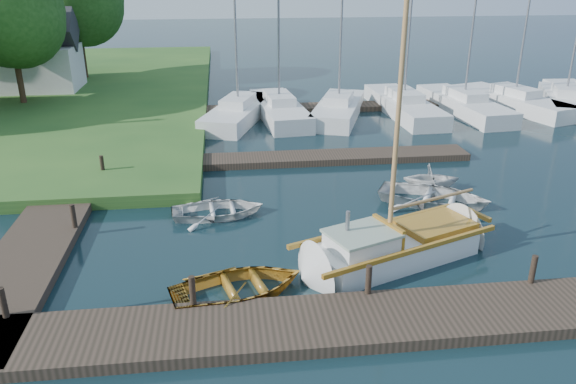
{
  "coord_description": "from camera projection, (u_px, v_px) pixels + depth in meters",
  "views": [
    {
      "loc": [
        -2.06,
        -17.23,
        8.24
      ],
      "look_at": [
        0.0,
        0.0,
        1.2
      ],
      "focal_mm": 35.0,
      "sensor_mm": 36.0,
      "label": 1
    }
  ],
  "objects": [
    {
      "name": "tender_a",
      "position": [
        218.0,
        207.0,
        19.71
      ],
      "size": [
        3.41,
        2.58,
        0.67
      ],
      "primitive_type": "imported",
      "rotation": [
        0.0,
        0.0,
        1.66
      ],
      "color": "silver",
      "rests_on": "ground"
    },
    {
      "name": "pontoon",
      "position": [
        417.0,
        105.0,
        34.94
      ],
      "size": [
        30.0,
        1.6,
        0.3
      ],
      "primitive_type": "cube",
      "color": "#2E251C",
      "rests_on": "ground"
    },
    {
      "name": "mooring_post_5",
      "position": [
        102.0,
        165.0,
        22.74
      ],
      "size": [
        0.16,
        0.16,
        0.8
      ],
      "primitive_type": "cylinder",
      "color": "black",
      "rests_on": "left_dock"
    },
    {
      "name": "marina_boat_6",
      "position": [
        565.0,
        100.0,
        34.41
      ],
      "size": [
        5.0,
        7.92,
        10.39
      ],
      "rotation": [
        0.0,
        0.0,
        1.17
      ],
      "color": "silver",
      "rests_on": "ground"
    },
    {
      "name": "mooring_post_3",
      "position": [
        533.0,
        269.0,
        14.97
      ],
      "size": [
        0.16,
        0.16,
        0.8
      ],
      "primitive_type": "cylinder",
      "color": "black",
      "rests_on": "near_dock"
    },
    {
      "name": "tender_d",
      "position": [
        432.0,
        176.0,
        21.99
      ],
      "size": [
        2.39,
        2.13,
        1.14
      ],
      "primitive_type": "imported",
      "rotation": [
        0.0,
        0.0,
        1.44
      ],
      "color": "silver",
      "rests_on": "ground"
    },
    {
      "name": "marina_boat_3",
      "position": [
        404.0,
        104.0,
        33.31
      ],
      "size": [
        2.6,
        9.0,
        12.25
      ],
      "rotation": [
        0.0,
        0.0,
        1.62
      ],
      "color": "silver",
      "rests_on": "ground"
    },
    {
      "name": "marina_boat_1",
      "position": [
        279.0,
        108.0,
        32.38
      ],
      "size": [
        3.01,
        8.22,
        11.53
      ],
      "rotation": [
        0.0,
        0.0,
        1.67
      ],
      "color": "silver",
      "rests_on": "ground"
    },
    {
      "name": "mooring_post_0",
      "position": [
        3.0,
        303.0,
        13.49
      ],
      "size": [
        0.16,
        0.16,
        0.8
      ],
      "primitive_type": "cylinder",
      "color": "black",
      "rests_on": "near_dock"
    },
    {
      "name": "marina_boat_5",
      "position": [
        514.0,
        100.0,
        34.26
      ],
      "size": [
        4.6,
        8.46,
        10.99
      ],
      "rotation": [
        0.0,
        0.0,
        1.88
      ],
      "color": "silver",
      "rests_on": "ground"
    },
    {
      "name": "ground",
      "position": [
        288.0,
        224.0,
        19.17
      ],
      "size": [
        160.0,
        160.0,
        0.0
      ],
      "primitive_type": "plane",
      "color": "black",
      "rests_on": "ground"
    },
    {
      "name": "sailboat",
      "position": [
        398.0,
        248.0,
        16.87
      ],
      "size": [
        7.36,
        4.49,
        9.83
      ],
      "rotation": [
        0.0,
        0.0,
        0.38
      ],
      "color": "silver",
      "rests_on": "ground"
    },
    {
      "name": "marina_boat_2",
      "position": [
        338.0,
        108.0,
        32.41
      ],
      "size": [
        4.58,
        7.74,
        11.19
      ],
      "rotation": [
        0.0,
        0.0,
        1.23
      ],
      "color": "silver",
      "rests_on": "ground"
    },
    {
      "name": "left_dock",
      "position": [
        60.0,
        208.0,
        20.08
      ],
      "size": [
        2.2,
        18.0,
        0.3
      ],
      "primitive_type": "cube",
      "color": "#2E251C",
      "rests_on": "ground"
    },
    {
      "name": "tender_c",
      "position": [
        434.0,
        194.0,
        20.64
      ],
      "size": [
        4.89,
        4.43,
        0.83
      ],
      "primitive_type": "imported",
      "rotation": [
        0.0,
        0.0,
        1.07
      ],
      "color": "silver",
      "rests_on": "ground"
    },
    {
      "name": "marina_boat_0",
      "position": [
        238.0,
        111.0,
        31.7
      ],
      "size": [
        4.59,
        7.95,
        12.01
      ],
      "rotation": [
        0.0,
        0.0,
        1.24
      ],
      "color": "silver",
      "rests_on": "ground"
    },
    {
      "name": "near_dock",
      "position": [
        317.0,
        324.0,
        13.6
      ],
      "size": [
        18.0,
        2.2,
        0.3
      ],
      "primitive_type": "cube",
      "color": "#2E251C",
      "rests_on": "ground"
    },
    {
      "name": "mooring_post_1",
      "position": [
        192.0,
        291.0,
        13.98
      ],
      "size": [
        0.16,
        0.16,
        0.8
      ],
      "primitive_type": "cylinder",
      "color": "black",
      "rests_on": "near_dock"
    },
    {
      "name": "marina_boat_4",
      "position": [
        464.0,
        103.0,
        33.5
      ],
      "size": [
        3.04,
        8.75,
        10.7
      ],
      "rotation": [
        0.0,
        0.0,
        1.67
      ],
      "color": "silver",
      "rests_on": "ground"
    },
    {
      "name": "far_dock",
      "position": [
        315.0,
        158.0,
        25.32
      ],
      "size": [
        14.0,
        1.6,
        0.3
      ],
      "primitive_type": "cube",
      "color": "#2E251C",
      "rests_on": "ground"
    },
    {
      "name": "mooring_post_4",
      "position": [
        73.0,
        216.0,
        18.14
      ],
      "size": [
        0.16,
        0.16,
        0.8
      ],
      "primitive_type": "cylinder",
      "color": "black",
      "rests_on": "left_dock"
    },
    {
      "name": "house_c",
      "position": [
        37.0,
        57.0,
        36.91
      ],
      "size": [
        5.25,
        4.0,
        5.28
      ],
      "color": "silver",
      "rests_on": "shore"
    },
    {
      "name": "mooring_post_2",
      "position": [
        369.0,
        280.0,
        14.47
      ],
      "size": [
        0.16,
        0.16,
        0.8
      ],
      "primitive_type": "cylinder",
      "color": "black",
      "rests_on": "near_dock"
    },
    {
      "name": "dinghy",
      "position": [
        239.0,
        283.0,
        14.95
      ],
      "size": [
        4.17,
        3.45,
        0.75
      ],
      "primitive_type": "imported",
      "rotation": [
        0.0,
        0.0,
        1.84
      ],
      "color": "#8B5819",
      "rests_on": "ground"
    },
    {
      "name": "tree_3",
      "position": [
        8.0,
        11.0,
        32.06
      ],
      "size": [
        6.41,
        6.38,
        8.74
      ],
      "color": "#332114",
      "rests_on": "shore"
    }
  ]
}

